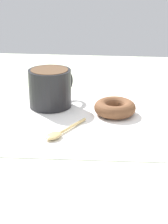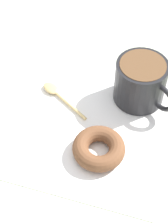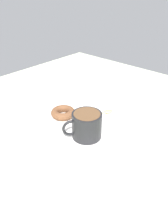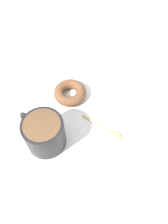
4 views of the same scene
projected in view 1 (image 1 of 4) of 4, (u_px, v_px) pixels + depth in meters
ground_plane at (80, 129)px, 76.09cm from camera, size 120.00×120.00×2.00cm
napkin at (84, 122)px, 76.60cm from camera, size 32.68×32.68×0.30cm
coffee_cup at (51, 87)px, 83.23cm from camera, size 11.81×9.45×8.46cm
donut at (115, 108)px, 79.79cm from camera, size 8.93×8.93×2.77cm
spoon at (58, 133)px, 70.21cm from camera, size 11.07×7.13×0.90cm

